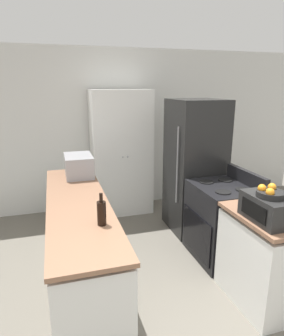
{
  "coord_description": "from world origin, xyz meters",
  "views": [
    {
      "loc": [
        -1.0,
        -1.55,
        2.01
      ],
      "look_at": [
        0.0,
        1.81,
        1.05
      ],
      "focal_mm": 32.0,
      "sensor_mm": 36.0,
      "label": 1
    }
  ],
  "objects_px": {
    "pantry_cabinet": "(121,153)",
    "stove": "(222,221)",
    "toaster_oven": "(268,209)",
    "microwave": "(79,165)",
    "fruit_bowl": "(270,193)",
    "refrigerator": "(194,167)",
    "wine_bottle": "(102,213)"
  },
  "relations": [
    {
      "from": "pantry_cabinet",
      "to": "stove",
      "type": "height_order",
      "value": "pantry_cabinet"
    },
    {
      "from": "toaster_oven",
      "to": "microwave",
      "type": "bearing_deg",
      "value": 127.75
    },
    {
      "from": "microwave",
      "to": "pantry_cabinet",
      "type": "bearing_deg",
      "value": 46.94
    },
    {
      "from": "stove",
      "to": "microwave",
      "type": "xyz_separation_m",
      "value": [
        -1.56,
        0.91,
        0.57
      ]
    },
    {
      "from": "stove",
      "to": "fruit_bowl",
      "type": "bearing_deg",
      "value": -99.97
    },
    {
      "from": "toaster_oven",
      "to": "refrigerator",
      "type": "bearing_deg",
      "value": 84.62
    },
    {
      "from": "pantry_cabinet",
      "to": "microwave",
      "type": "distance_m",
      "value": 1.08
    },
    {
      "from": "refrigerator",
      "to": "microwave",
      "type": "relative_size",
      "value": 3.67
    },
    {
      "from": "microwave",
      "to": "stove",
      "type": "bearing_deg",
      "value": -30.25
    },
    {
      "from": "wine_bottle",
      "to": "fruit_bowl",
      "type": "bearing_deg",
      "value": -14.35
    },
    {
      "from": "toaster_oven",
      "to": "stove",
      "type": "bearing_deg",
      "value": 80.77
    },
    {
      "from": "pantry_cabinet",
      "to": "wine_bottle",
      "type": "distance_m",
      "value": 2.38
    },
    {
      "from": "stove",
      "to": "toaster_oven",
      "type": "bearing_deg",
      "value": -99.23
    },
    {
      "from": "pantry_cabinet",
      "to": "toaster_oven",
      "type": "bearing_deg",
      "value": -75.37
    },
    {
      "from": "refrigerator",
      "to": "wine_bottle",
      "type": "bearing_deg",
      "value": -137.91
    },
    {
      "from": "stove",
      "to": "microwave",
      "type": "relative_size",
      "value": 2.1
    },
    {
      "from": "stove",
      "to": "microwave",
      "type": "height_order",
      "value": "microwave"
    },
    {
      "from": "toaster_oven",
      "to": "fruit_bowl",
      "type": "relative_size",
      "value": 1.96
    },
    {
      "from": "pantry_cabinet",
      "to": "microwave",
      "type": "relative_size",
      "value": 3.9
    },
    {
      "from": "microwave",
      "to": "fruit_bowl",
      "type": "relative_size",
      "value": 2.18
    },
    {
      "from": "refrigerator",
      "to": "wine_bottle",
      "type": "distance_m",
      "value": 2.06
    },
    {
      "from": "stove",
      "to": "fruit_bowl",
      "type": "distance_m",
      "value": 1.18
    },
    {
      "from": "pantry_cabinet",
      "to": "toaster_oven",
      "type": "xyz_separation_m",
      "value": [
        0.68,
        -2.61,
        0.03
      ]
    },
    {
      "from": "pantry_cabinet",
      "to": "fruit_bowl",
      "type": "bearing_deg",
      "value": -75.75
    },
    {
      "from": "refrigerator",
      "to": "microwave",
      "type": "height_order",
      "value": "refrigerator"
    },
    {
      "from": "refrigerator",
      "to": "fruit_bowl",
      "type": "height_order",
      "value": "refrigerator"
    },
    {
      "from": "pantry_cabinet",
      "to": "wine_bottle",
      "type": "relative_size",
      "value": 7.09
    },
    {
      "from": "stove",
      "to": "microwave",
      "type": "distance_m",
      "value": 1.9
    },
    {
      "from": "stove",
      "to": "wine_bottle",
      "type": "bearing_deg",
      "value": -158.9
    },
    {
      "from": "pantry_cabinet",
      "to": "wine_bottle",
      "type": "bearing_deg",
      "value": -106.67
    },
    {
      "from": "wine_bottle",
      "to": "toaster_oven",
      "type": "distance_m",
      "value": 1.4
    },
    {
      "from": "microwave",
      "to": "refrigerator",
      "type": "bearing_deg",
      "value": -4.27
    }
  ]
}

